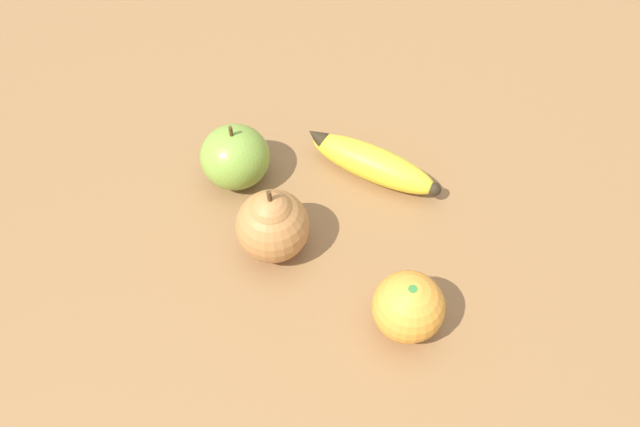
{
  "coord_description": "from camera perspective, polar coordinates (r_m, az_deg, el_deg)",
  "views": [
    {
      "loc": [
        0.35,
        0.38,
        0.59
      ],
      "look_at": [
        0.1,
        0.04,
        0.03
      ],
      "focal_mm": 35.0,
      "sensor_mm": 36.0,
      "label": 1
    }
  ],
  "objects": [
    {
      "name": "apple",
      "position": [
        0.75,
        -7.77,
        5.15
      ],
      "size": [
        0.08,
        0.08,
        0.09
      ],
      "color": "olive",
      "rests_on": "ground_plane"
    },
    {
      "name": "orange",
      "position": [
        0.64,
        8.08,
        -8.44
      ],
      "size": [
        0.07,
        0.07,
        0.07
      ],
      "color": "orange",
      "rests_on": "ground_plane"
    },
    {
      "name": "banana",
      "position": [
        0.76,
        4.73,
        4.64
      ],
      "size": [
        0.11,
        0.17,
        0.04
      ],
      "rotation": [
        0.0,
        0.0,
        5.14
      ],
      "color": "yellow",
      "rests_on": "ground_plane"
    },
    {
      "name": "ground_plane",
      "position": [
        0.79,
        4.29,
        4.54
      ],
      "size": [
        3.0,
        3.0,
        0.0
      ],
      "primitive_type": "plane",
      "color": "olive"
    },
    {
      "name": "pear",
      "position": [
        0.68,
        -4.38,
        -0.94
      ],
      "size": [
        0.08,
        0.08,
        0.1
      ],
      "color": "#B2753D",
      "rests_on": "ground_plane"
    }
  ]
}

